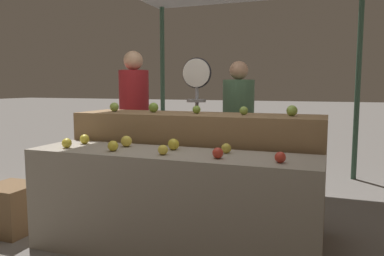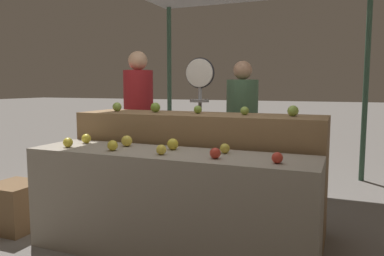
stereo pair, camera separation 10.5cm
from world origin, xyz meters
name	(u,v)px [view 1 (the left image)]	position (x,y,z in m)	size (l,w,h in m)	color
ground_plane	(169,255)	(0.00, 0.00, 0.00)	(60.00, 60.00, 0.00)	slate
display_counter_front	(169,204)	(0.00, 0.00, 0.40)	(2.18, 0.55, 0.79)	gray
display_counter_back	(196,171)	(0.00, 0.60, 0.52)	(2.18, 0.55, 1.03)	olive
apple_front_0	(67,143)	(-0.82, -0.11, 0.83)	(0.08, 0.08, 0.08)	gold
apple_front_1	(113,146)	(-0.41, -0.11, 0.83)	(0.08, 0.08, 0.08)	gold
apple_front_2	(163,150)	(0.01, -0.12, 0.83)	(0.07, 0.07, 0.07)	yellow
apple_front_3	(218,153)	(0.41, -0.11, 0.83)	(0.07, 0.07, 0.07)	red
apple_front_4	(280,157)	(0.82, -0.11, 0.83)	(0.07, 0.07, 0.07)	red
apple_front_5	(85,139)	(-0.82, 0.12, 0.83)	(0.08, 0.08, 0.08)	gold
apple_front_6	(126,141)	(-0.42, 0.11, 0.84)	(0.09, 0.09, 0.09)	yellow
apple_front_7	(174,144)	(-0.01, 0.10, 0.84)	(0.09, 0.09, 0.09)	gold
apple_front_8	(226,148)	(0.41, 0.10, 0.83)	(0.07, 0.07, 0.07)	gold
apple_back_0	(114,107)	(-0.83, 0.60, 1.08)	(0.09, 0.09, 0.09)	#8EB247
apple_back_1	(154,108)	(-0.42, 0.61, 1.08)	(0.09, 0.09, 0.09)	#7AA338
apple_back_2	(196,110)	(0.00, 0.61, 1.07)	(0.07, 0.07, 0.07)	#84AD3D
apple_back_3	(244,111)	(0.42, 0.60, 1.07)	(0.07, 0.07, 0.07)	#8EB247
apple_back_4	(292,111)	(0.82, 0.61, 1.08)	(0.09, 0.09, 0.09)	#8EB247
produce_scale	(197,98)	(-0.21, 1.19, 1.15)	(0.31, 0.20, 1.57)	#99999E
person_vendor_at_scale	(238,121)	(0.16, 1.53, 0.89)	(0.42, 0.42, 1.55)	#2D2D38
person_customer_left	(134,113)	(-1.02, 1.33, 0.97)	(0.38, 0.38, 1.67)	#2D2D38
wooden_crate_side	(12,208)	(-1.49, -0.05, 0.21)	(0.42, 0.42, 0.42)	brown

